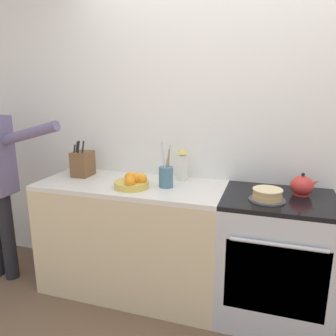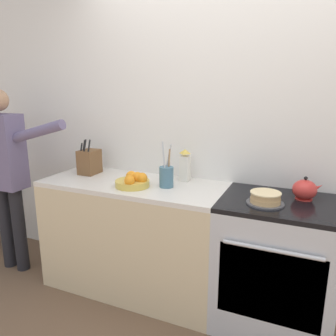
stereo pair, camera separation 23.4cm
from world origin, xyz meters
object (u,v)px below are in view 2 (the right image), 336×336
tea_kettle (305,190)px  person_baker (6,166)px  milk_carton (185,166)px  fruit_bowl (134,181)px  utensil_crock (166,176)px  stove_range (274,264)px  layer_cake (265,198)px  knife_block (89,162)px

tea_kettle → person_baker: bearing=-173.2°
milk_carton → fruit_bowl: bearing=-134.4°
fruit_bowl → person_baker: 1.20m
utensil_crock → person_baker: size_ratio=0.21×
stove_range → person_baker: size_ratio=0.56×
layer_cake → milk_carton: 0.71m
utensil_crock → person_baker: person_baker is taller
tea_kettle → fruit_bowl: 1.18m
tea_kettle → utensil_crock: bearing=-173.3°
fruit_bowl → stove_range: bearing=5.5°
tea_kettle → person_baker: size_ratio=0.12×
milk_carton → stove_range: bearing=-15.2°
stove_range → layer_cake: layer_cake is taller
layer_cake → person_baker: size_ratio=0.15×
fruit_bowl → milk_carton: 0.42m
tea_kettle → milk_carton: bearing=173.9°
utensil_crock → knife_block: bearing=173.0°
tea_kettle → fruit_bowl: bearing=-170.0°
knife_block → utensil_crock: size_ratio=0.89×
layer_cake → fruit_bowl: fruit_bowl is taller
fruit_bowl → layer_cake: bearing=0.6°
layer_cake → utensil_crock: size_ratio=0.69×
fruit_bowl → knife_block: bearing=160.6°
stove_range → fruit_bowl: bearing=-174.5°
stove_range → person_baker: 2.28m
knife_block → utensil_crock: 0.76m
knife_block → milk_carton: 0.83m
knife_block → fruit_bowl: (0.53, -0.19, -0.06)m
layer_cake → person_baker: 2.14m
knife_block → milk_carton: knife_block is taller
layer_cake → knife_block: (-1.47, 0.18, 0.07)m
stove_range → fruit_bowl: (-1.02, -0.10, 0.49)m
layer_cake → person_baker: (-2.14, -0.09, 0.02)m
layer_cake → knife_block: 1.48m
layer_cake → milk_carton: (-0.65, 0.29, 0.08)m
knife_block → fruit_bowl: size_ratio=1.19×
tea_kettle → knife_block: size_ratio=0.63×
knife_block → milk_carton: bearing=7.8°
tea_kettle → fruit_bowl: (-1.16, -0.20, -0.02)m
person_baker → knife_block: bearing=10.7°
fruit_bowl → person_baker: size_ratio=0.16×
utensil_crock → person_baker: 1.44m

